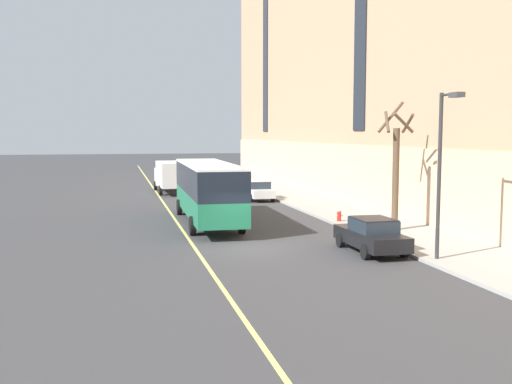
# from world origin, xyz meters

# --- Properties ---
(ground_plane) EXTENTS (260.00, 260.00, 0.00)m
(ground_plane) POSITION_xyz_m (0.00, 0.00, 0.00)
(ground_plane) COLOR #38383A
(sidewalk) EXTENTS (4.89, 160.00, 0.15)m
(sidewalk) POSITION_xyz_m (8.83, 3.00, 0.07)
(sidewalk) COLOR #9E9B93
(sidewalk) RESTS_ON ground
(city_bus) EXTENTS (3.06, 12.54, 3.54)m
(city_bus) POSITION_xyz_m (-0.58, 7.89, 2.06)
(city_bus) COLOR #1E704C
(city_bus) RESTS_ON ground
(parked_car_champagne_0) EXTENTS (2.02, 4.64, 1.56)m
(parked_car_champagne_0) POSITION_xyz_m (5.31, 29.58, 0.78)
(parked_car_champagne_0) COLOR #BCAD89
(parked_car_champagne_0) RESTS_ON ground
(parked_car_white_1) EXTENTS (1.96, 4.65, 1.56)m
(parked_car_white_1) POSITION_xyz_m (5.14, 19.39, 0.78)
(parked_car_white_1) COLOR silver
(parked_car_white_1) RESTS_ON ground
(parked_car_black_3) EXTENTS (2.00, 4.55, 1.56)m
(parked_car_black_3) POSITION_xyz_m (5.21, -2.11, 0.78)
(parked_car_black_3) COLOR black
(parked_car_black_3) RESTS_ON ground
(box_truck) EXTENTS (2.52, 7.53, 2.79)m
(box_truck) POSITION_xyz_m (-1.09, 26.38, 1.63)
(box_truck) COLOR silver
(box_truck) RESTS_ON ground
(street_tree_mid_block) EXTENTS (1.50, 1.54, 6.81)m
(street_tree_mid_block) POSITION_xyz_m (8.62, 2.58, 3.45)
(street_tree_mid_block) COLOR brown
(street_tree_mid_block) RESTS_ON sidewalk
(street_lamp) EXTENTS (0.36, 1.48, 6.72)m
(street_lamp) POSITION_xyz_m (6.99, -4.83, 4.28)
(street_lamp) COLOR #2D2D30
(street_lamp) RESTS_ON sidewalk
(fire_hydrant) EXTENTS (0.42, 0.24, 0.72)m
(fire_hydrant) POSITION_xyz_m (6.89, 6.19, 0.49)
(fire_hydrant) COLOR red
(fire_hydrant) RESTS_ON sidewalk
(lane_centerline) EXTENTS (0.16, 140.00, 0.01)m
(lane_centerline) POSITION_xyz_m (-2.28, 3.00, 0.00)
(lane_centerline) COLOR #E0D66B
(lane_centerline) RESTS_ON ground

